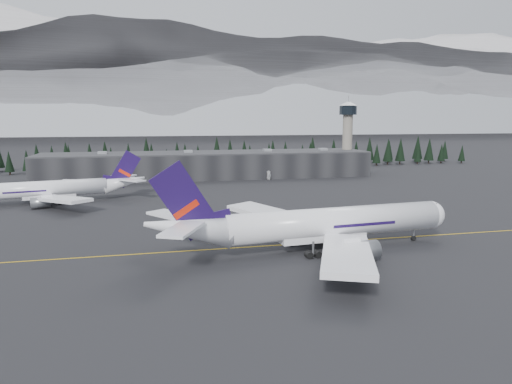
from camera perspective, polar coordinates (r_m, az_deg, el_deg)
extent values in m
plane|color=black|center=(107.68, 2.40, -6.38)|extent=(1400.00, 1400.00, 0.00)
cube|color=gold|center=(105.82, 2.69, -6.66)|extent=(400.00, 0.40, 0.02)
cube|color=black|center=(227.86, -5.93, 3.33)|extent=(160.00, 30.00, 12.00)
cube|color=#333335|center=(227.32, -5.96, 4.91)|extent=(160.00, 30.00, 0.60)
cylinder|color=gray|center=(250.37, 11.33, 6.01)|extent=(5.20, 5.20, 32.00)
cylinder|color=black|center=(250.09, 11.45, 9.96)|extent=(9.20, 9.20, 4.50)
cone|color=silver|center=(250.18, 11.48, 10.75)|extent=(10.00, 10.00, 2.00)
cube|color=black|center=(264.34, -6.93, 4.43)|extent=(360.00, 20.00, 15.00)
cylinder|color=white|center=(103.36, 9.92, -3.72)|extent=(50.97, 11.02, 6.60)
sphere|color=white|center=(117.17, 20.94, -2.67)|extent=(6.60, 6.60, 6.60)
cone|color=white|center=(92.69, -8.47, -4.54)|extent=(18.98, 8.20, 9.55)
cube|color=white|center=(116.21, 3.08, -3.05)|extent=(24.17, 30.62, 2.82)
cylinder|color=gray|center=(113.75, 7.28, -4.35)|extent=(7.49, 4.79, 4.18)
cube|color=white|center=(86.27, 11.30, -7.54)|extent=(20.12, 31.80, 2.82)
cylinder|color=gray|center=(95.01, 12.98, -7.22)|extent=(7.49, 4.79, 4.18)
cube|color=#1D0E41|center=(91.45, -8.89, -1.14)|extent=(13.92, 1.77, 16.38)
cube|color=red|center=(91.79, -8.73, -2.15)|extent=(5.40, 1.08, 4.03)
cube|color=white|center=(98.41, -10.39, -2.87)|extent=(11.00, 12.74, 0.55)
cube|color=white|center=(85.66, -9.21, -4.63)|extent=(9.59, 13.05, 0.55)
cylinder|color=black|center=(115.44, 19.11, -4.98)|extent=(0.55, 0.55, 3.30)
cylinder|color=black|center=(105.52, 4.88, -5.81)|extent=(0.55, 0.55, 3.30)
cylinder|color=black|center=(96.82, 7.16, -7.22)|extent=(0.55, 0.55, 3.30)
cylinder|color=white|center=(171.69, -25.37, 0.31)|extent=(43.06, 14.20, 5.59)
cone|color=white|center=(173.40, -16.14, 1.20)|extent=(16.45, 8.66, 8.09)
cube|color=white|center=(157.65, -23.34, -0.81)|extent=(22.41, 24.81, 2.39)
cylinder|color=gray|center=(162.96, -25.32, -1.21)|extent=(6.65, 4.70, 3.54)
cube|color=white|center=(186.19, -23.59, 0.59)|extent=(14.44, 27.12, 2.39)
cylinder|color=gray|center=(181.34, -25.28, -0.24)|extent=(6.65, 4.70, 3.54)
cube|color=#210F49|center=(172.91, -16.06, 2.76)|extent=(11.64, 2.86, 13.86)
cube|color=red|center=(173.03, -16.10, 2.30)|extent=(4.55, 1.44, 3.41)
cube|color=white|center=(168.04, -15.24, 1.44)|extent=(9.95, 10.43, 0.47)
cube|color=white|center=(178.99, -15.84, 1.87)|extent=(7.18, 11.04, 0.47)
cylinder|color=black|center=(168.13, -23.08, -0.99)|extent=(0.47, 0.47, 2.79)
cylinder|color=black|center=(176.40, -23.17, -0.55)|extent=(0.47, 0.47, 2.79)
imported|color=white|center=(207.92, -17.35, 0.94)|extent=(2.97, 5.30, 1.40)
imported|color=white|center=(218.33, 1.65, 1.73)|extent=(4.51, 3.99, 1.48)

